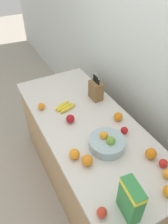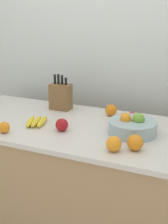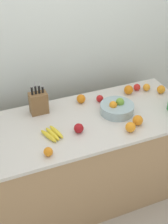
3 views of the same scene
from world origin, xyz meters
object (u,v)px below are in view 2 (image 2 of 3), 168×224
object	(u,v)px
apple_front	(62,125)
orange_by_cereal	(4,127)
apple_rear	(132,116)
banana_bunch	(36,122)
knife_block	(61,96)
fruit_bowl	(133,126)
orange_front_right	(111,110)
orange_front_left	(135,143)
orange_near_bowl	(114,144)

from	to	relation	value
apple_front	orange_by_cereal	bearing A→B (deg)	-150.92
apple_front	apple_rear	bearing A→B (deg)	45.41
banana_bunch	apple_front	size ratio (longest dim) A/B	2.83
knife_block	orange_by_cereal	world-z (taller)	knife_block
knife_block	banana_bunch	xyz separation A→B (m)	(0.01, -0.36, -0.08)
orange_by_cereal	banana_bunch	bearing A→B (deg)	64.86
fruit_bowl	orange_front_right	world-z (taller)	fruit_bowl
fruit_bowl	orange_front_right	xyz separation A→B (m)	(-0.23, 0.27, -0.00)
knife_block	orange_front_left	distance (m)	0.86
orange_near_bowl	orange_front_left	bearing A→B (deg)	29.77
knife_block	orange_front_right	distance (m)	0.40
orange_by_cereal	knife_block	bearing A→B (deg)	80.97
knife_block	orange_front_right	world-z (taller)	knife_block
fruit_bowl	orange_by_cereal	size ratio (longest dim) A/B	4.23
banana_bunch	orange_by_cereal	bearing A→B (deg)	-115.14
banana_bunch	orange_front_right	bearing A→B (deg)	43.10
fruit_bowl	orange_near_bowl	bearing A→B (deg)	-94.69
knife_block	apple_rear	xyz separation A→B (m)	(0.57, -0.04, -0.07)
orange_front_left	orange_front_right	xyz separation A→B (m)	(-0.31, 0.49, -0.00)
orange_front_left	orange_by_cereal	xyz separation A→B (m)	(-0.80, -0.08, -0.01)
knife_block	apple_front	world-z (taller)	knife_block
orange_front_right	apple_front	bearing A→B (deg)	-114.25
orange_front_right	orange_by_cereal	bearing A→B (deg)	-130.41
apple_front	orange_front_right	distance (m)	0.44
apple_rear	orange_by_cereal	size ratio (longest dim) A/B	0.93
knife_block	banana_bunch	size ratio (longest dim) A/B	1.38
fruit_bowl	orange_front_left	bearing A→B (deg)	-71.15
apple_rear	orange_front_right	bearing A→B (deg)	163.60
banana_bunch	orange_near_bowl	world-z (taller)	orange_near_bowl
orange_front_left	banana_bunch	bearing A→B (deg)	169.74
orange_front_right	orange_by_cereal	world-z (taller)	orange_front_right
knife_block	orange_near_bowl	world-z (taller)	knife_block
apple_rear	orange_by_cereal	bearing A→B (deg)	-141.35
orange_front_left	orange_by_cereal	world-z (taller)	orange_front_left
knife_block	apple_front	distance (m)	0.45
banana_bunch	orange_front_right	xyz separation A→B (m)	(0.39, 0.37, 0.02)
orange_front_right	banana_bunch	bearing A→B (deg)	-136.90
apple_front	orange_by_cereal	size ratio (longest dim) A/B	1.14
orange_front_right	fruit_bowl	bearing A→B (deg)	-48.99
orange_front_right	orange_by_cereal	xyz separation A→B (m)	(-0.49, -0.57, -0.01)
orange_front_left	orange_by_cereal	bearing A→B (deg)	-174.18
orange_front_left	orange_near_bowl	xyz separation A→B (m)	(-0.10, -0.06, -0.00)
orange_near_bowl	fruit_bowl	bearing A→B (deg)	85.31
apple_front	orange_front_right	xyz separation A→B (m)	(0.18, 0.40, 0.00)
apple_front	orange_near_bowl	size ratio (longest dim) A/B	0.95
apple_front	orange_by_cereal	distance (m)	0.35
fruit_bowl	orange_front_right	size ratio (longest dim) A/B	3.59
orange_front_left	orange_front_right	size ratio (longest dim) A/B	1.06
fruit_bowl	orange_front_left	distance (m)	0.24
knife_block	banana_bunch	bearing A→B (deg)	-88.78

